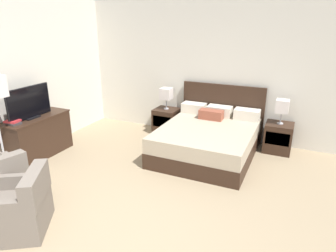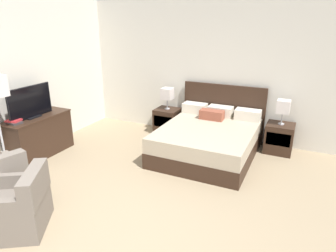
% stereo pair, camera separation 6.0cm
% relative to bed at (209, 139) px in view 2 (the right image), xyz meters
% --- Properties ---
extents(wall_back, '(6.69, 0.06, 2.79)m').
position_rel_bed_xyz_m(wall_back, '(-0.32, 0.99, 1.09)').
color(wall_back, silver).
rests_on(wall_back, ground).
extents(wall_left, '(0.06, 5.74, 2.79)m').
position_rel_bed_xyz_m(wall_left, '(-3.10, -1.31, 1.09)').
color(wall_left, silver).
rests_on(wall_left, ground).
extents(bed, '(1.69, 1.97, 1.15)m').
position_rel_bed_xyz_m(bed, '(0.00, 0.00, 0.00)').
color(bed, '#332116').
rests_on(bed, ground).
extents(nightstand_left, '(0.50, 0.46, 0.55)m').
position_rel_bed_xyz_m(nightstand_left, '(-1.17, 0.67, -0.03)').
color(nightstand_left, '#332116').
rests_on(nightstand_left, ground).
extents(nightstand_right, '(0.50, 0.46, 0.55)m').
position_rel_bed_xyz_m(nightstand_right, '(1.17, 0.67, -0.03)').
color(nightstand_right, '#332116').
rests_on(nightstand_right, ground).
extents(table_lamp_left, '(0.23, 0.23, 0.46)m').
position_rel_bed_xyz_m(table_lamp_left, '(-1.17, 0.67, 0.58)').
color(table_lamp_left, '#B7B7BC').
rests_on(table_lamp_left, nightstand_left).
extents(table_lamp_right, '(0.23, 0.23, 0.46)m').
position_rel_bed_xyz_m(table_lamp_right, '(1.17, 0.67, 0.58)').
color(table_lamp_right, '#B7B7BC').
rests_on(table_lamp_right, nightstand_right).
extents(dresser, '(0.49, 1.22, 0.75)m').
position_rel_bed_xyz_m(dresser, '(-2.80, -1.35, 0.08)').
color(dresser, '#332116').
rests_on(dresser, ground).
extents(tv, '(0.18, 0.88, 0.56)m').
position_rel_bed_xyz_m(tv, '(-2.80, -1.43, 0.71)').
color(tv, black).
rests_on(tv, dresser).
extents(book_red_cover, '(0.25, 0.20, 0.04)m').
position_rel_bed_xyz_m(book_red_cover, '(-2.80, -1.79, 0.46)').
color(book_red_cover, '#383333').
rests_on(book_red_cover, dresser).
extents(book_blue_cover, '(0.24, 0.21, 0.03)m').
position_rel_bed_xyz_m(book_blue_cover, '(-2.82, -1.79, 0.49)').
color(book_blue_cover, '#B7282D').
rests_on(book_blue_cover, book_red_cover).
extents(armchair_companion, '(0.95, 0.94, 0.76)m').
position_rel_bed_xyz_m(armchair_companion, '(-1.37, -2.99, -0.02)').
color(armchair_companion, '#70665B').
rests_on(armchair_companion, ground).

